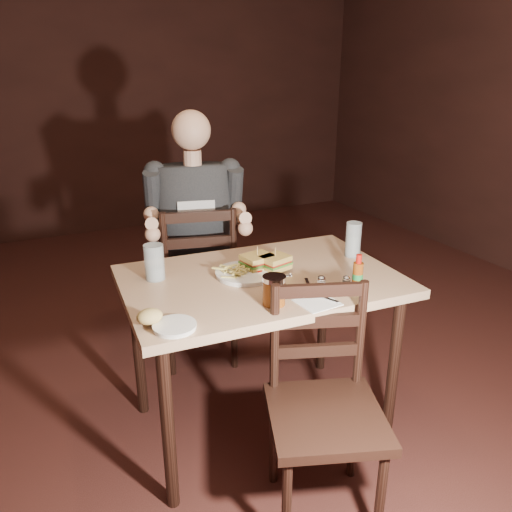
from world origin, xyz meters
name	(u,v)px	position (x,y,z in m)	size (l,w,h in m)	color
room_shell	(210,130)	(0.00, 0.00, 1.40)	(7.00, 7.00, 7.00)	black
main_table	(261,295)	(0.21, 0.00, 0.69)	(1.21, 0.85, 0.77)	tan
chair_far	(198,282)	(0.17, 0.72, 0.47)	(0.44, 0.48, 0.95)	black
chair_near	(326,416)	(0.20, -0.56, 0.44)	(0.41, 0.45, 0.88)	black
diner	(195,202)	(0.15, 0.67, 0.96)	(0.54, 0.42, 0.93)	#2A2C2F
dinner_plate	(245,274)	(0.16, 0.04, 0.78)	(0.25, 0.25, 0.01)	white
sandwich_left	(257,256)	(0.23, 0.07, 0.84)	(0.13, 0.11, 0.11)	gold
sandwich_right	(275,258)	(0.30, 0.03, 0.84)	(0.12, 0.10, 0.10)	gold
fries_pile	(240,269)	(0.13, 0.05, 0.80)	(0.23, 0.16, 0.04)	#DFCE66
ketchup_dollop	(258,271)	(0.21, 0.03, 0.79)	(0.05, 0.05, 0.01)	maroon
glass_left	(154,262)	(-0.20, 0.18, 0.85)	(0.08, 0.08, 0.15)	silver
glass_right	(353,239)	(0.72, 0.04, 0.85)	(0.07, 0.07, 0.17)	silver
hot_sauce	(358,270)	(0.53, -0.26, 0.84)	(0.04, 0.04, 0.14)	brown
salt_shaker	(321,284)	(0.36, -0.24, 0.80)	(0.04, 0.04, 0.06)	white
pepper_shaker	(346,284)	(0.46, -0.27, 0.80)	(0.03, 0.03, 0.06)	#38332D
syrup_dispenser	(274,290)	(0.14, -0.26, 0.83)	(0.09, 0.09, 0.12)	brown
napkin	(317,302)	(0.30, -0.32, 0.77)	(0.15, 0.14, 0.00)	white
knife	(314,294)	(0.32, -0.26, 0.78)	(0.01, 0.22, 0.01)	silver
fork	(309,287)	(0.34, -0.19, 0.78)	(0.01, 0.18, 0.01)	silver
side_plate	(175,327)	(-0.26, -0.28, 0.78)	(0.15, 0.15, 0.01)	white
bread_roll	(150,316)	(-0.33, -0.22, 0.81)	(0.09, 0.08, 0.05)	tan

